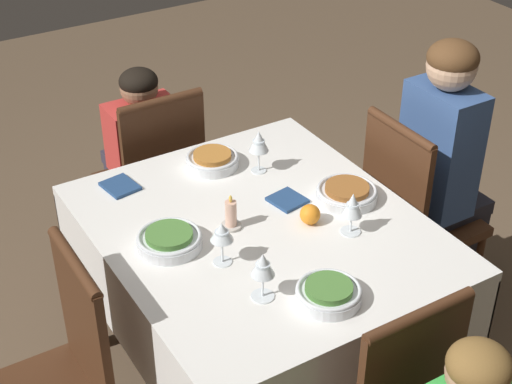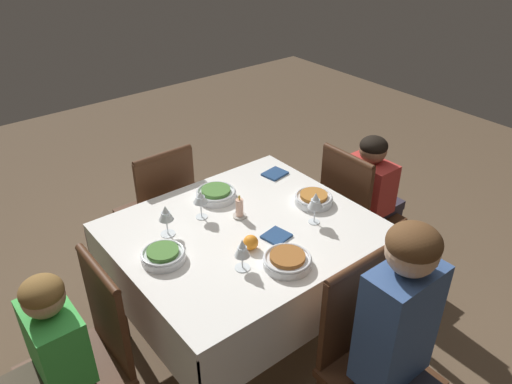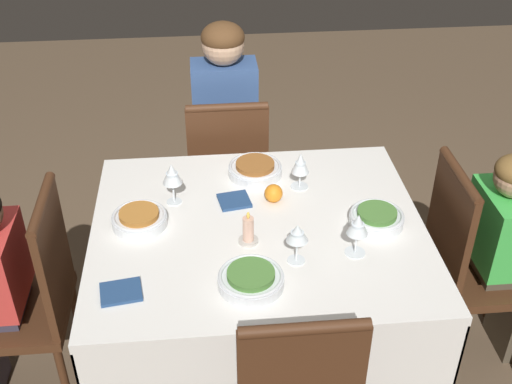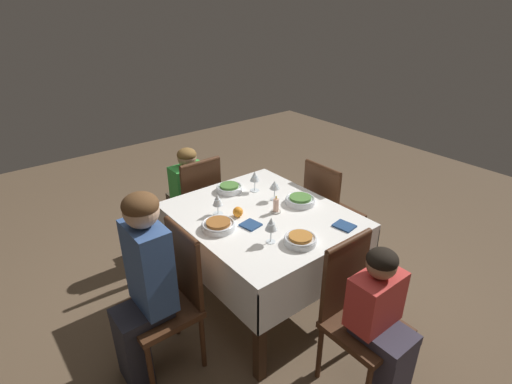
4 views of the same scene
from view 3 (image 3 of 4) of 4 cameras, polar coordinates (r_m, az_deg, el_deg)
ground_plane at (r=2.85m, az=0.18°, el=-15.38°), size 8.00×8.00×0.00m
dining_table at (r=2.38m, az=0.20°, el=-5.04°), size 1.20×1.04×0.76m
chair_south at (r=3.09m, az=-2.53°, el=1.65°), size 0.40×0.40×0.93m
chair_east at (r=2.56m, az=-19.32°, el=-8.65°), size 0.40×0.40×0.93m
chair_west at (r=2.71m, az=18.41°, el=-5.72°), size 0.40×0.40×0.93m
person_adult_denim at (r=3.13m, az=-2.77°, el=5.93°), size 0.30×0.34×1.22m
person_child_green at (r=2.76m, az=21.74°, el=-4.91°), size 0.33×0.30×0.98m
bowl_south at (r=2.59m, az=-0.08°, el=2.08°), size 0.22×0.22×0.06m
wine_glass_south at (r=2.48m, az=3.97°, el=2.47°), size 0.07×0.07×0.15m
bowl_east at (r=2.35m, az=-10.32°, el=-2.31°), size 0.20×0.20×0.06m
wine_glass_east at (r=2.39m, az=-7.48°, el=1.52°), size 0.07×0.07×0.17m
bowl_west at (r=2.36m, az=10.67°, el=-2.22°), size 0.20×0.20×0.06m
wine_glass_west at (r=2.16m, az=9.04°, el=-3.01°), size 0.07×0.07×0.16m
bowl_north at (r=2.06m, az=-0.46°, el=-7.71°), size 0.21×0.21×0.06m
wine_glass_north at (r=2.10m, az=3.69°, el=-3.76°), size 0.07×0.07×0.15m
candle_centerpiece at (r=2.22m, az=-0.69°, el=-3.55°), size 0.07×0.07×0.13m
orange_fruit at (r=2.43m, az=1.57°, el=-0.11°), size 0.07×0.07×0.07m
napkin_red_folded at (r=2.44m, az=-1.95°, el=-0.77°), size 0.13×0.13×0.01m
napkin_spare_side at (r=2.09m, az=-11.91°, el=-8.68°), size 0.14×0.12×0.01m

